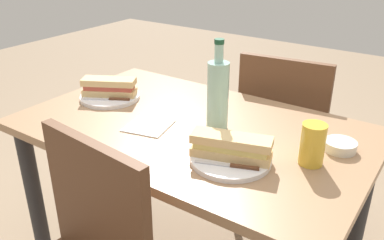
% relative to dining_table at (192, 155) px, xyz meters
% --- Properties ---
extents(dining_table, '(1.18, 0.73, 0.73)m').
position_rel_dining_table_xyz_m(dining_table, '(0.00, 0.00, 0.00)').
color(dining_table, '#997251').
rests_on(dining_table, ground).
extents(chair_near, '(0.44, 0.44, 0.87)m').
position_rel_dining_table_xyz_m(chair_near, '(-0.12, -0.56, -0.11)').
color(chair_near, brown).
rests_on(chair_near, ground).
extents(plate_near, '(0.23, 0.23, 0.01)m').
position_rel_dining_table_xyz_m(plate_near, '(0.41, -0.02, 0.12)').
color(plate_near, white).
rests_on(plate_near, dining_table).
extents(baguette_sandwich_near, '(0.22, 0.16, 0.07)m').
position_rel_dining_table_xyz_m(baguette_sandwich_near, '(0.41, -0.02, 0.17)').
color(baguette_sandwich_near, '#DBB77A').
rests_on(baguette_sandwich_near, plate_near).
extents(knife_near, '(0.16, 0.10, 0.01)m').
position_rel_dining_table_xyz_m(knife_near, '(0.37, 0.02, 0.13)').
color(knife_near, silver).
rests_on(knife_near, plate_near).
extents(plate_far, '(0.23, 0.23, 0.01)m').
position_rel_dining_table_xyz_m(plate_far, '(-0.23, 0.13, 0.12)').
color(plate_far, white).
rests_on(plate_far, dining_table).
extents(baguette_sandwich_far, '(0.24, 0.13, 0.07)m').
position_rel_dining_table_xyz_m(baguette_sandwich_far, '(-0.23, 0.13, 0.17)').
color(baguette_sandwich_far, '#DBB77A').
rests_on(baguette_sandwich_far, plate_far).
extents(knife_far, '(0.17, 0.07, 0.01)m').
position_rel_dining_table_xyz_m(knife_far, '(-0.25, 0.18, 0.13)').
color(knife_far, silver).
rests_on(knife_far, plate_far).
extents(water_bottle, '(0.07, 0.07, 0.30)m').
position_rel_dining_table_xyz_m(water_bottle, '(-0.08, -0.03, 0.24)').
color(water_bottle, '#99C6B7').
rests_on(water_bottle, dining_table).
extents(beer_glass, '(0.07, 0.07, 0.12)m').
position_rel_dining_table_xyz_m(beer_glass, '(-0.42, 0.01, 0.18)').
color(beer_glass, gold).
rests_on(beer_glass, dining_table).
extents(olive_bowl, '(0.10, 0.10, 0.03)m').
position_rel_dining_table_xyz_m(olive_bowl, '(-0.47, -0.11, 0.13)').
color(olive_bowl, silver).
rests_on(olive_bowl, dining_table).
extents(paper_napkin, '(0.17, 0.17, 0.00)m').
position_rel_dining_table_xyz_m(paper_napkin, '(0.12, 0.09, 0.12)').
color(paper_napkin, white).
rests_on(paper_napkin, dining_table).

